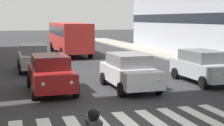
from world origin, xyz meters
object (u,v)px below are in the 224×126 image
Objects in this scene: car_1 at (129,71)px; car_2 at (51,73)px; car_row2_1 at (33,57)px; bus_behind_traffic at (69,35)px; car_0 at (203,66)px.

car_1 is 3.76m from car_2.
bus_behind_traffic is at bearing -112.97° from car_row2_1.
bus_behind_traffic reaches higher than car_1.
car_0 and car_1 have the same top height.
car_0 is 1.00× the size of car_1.
car_1 is at bearing 172.50° from car_2.
car_0 is 1.00× the size of car_2.
car_2 is (8.11, -0.08, 0.00)m from car_0.
car_2 is at bearing 92.30° from car_row2_1.
car_1 is at bearing 90.00° from bus_behind_traffic.
car_2 is 1.00× the size of car_row2_1.
car_0 is 8.11m from car_2.
car_0 is at bearing 104.79° from bus_behind_traffic.
car_1 is 0.42× the size of bus_behind_traffic.
bus_behind_traffic is (-4.01, -9.46, 0.97)m from car_row2_1.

